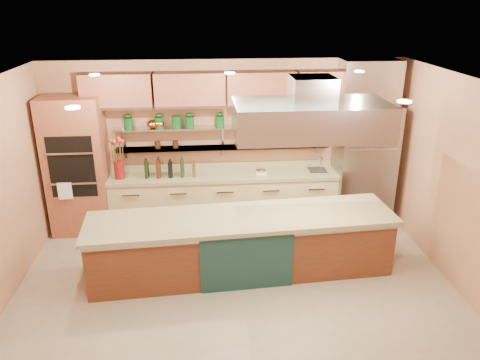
{
  "coord_description": "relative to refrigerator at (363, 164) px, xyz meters",
  "views": [
    {
      "loc": [
        -0.41,
        -5.22,
        3.73
      ],
      "look_at": [
        0.12,
        1.0,
        1.28
      ],
      "focal_mm": 35.0,
      "sensor_mm": 36.0,
      "label": 1
    }
  ],
  "objects": [
    {
      "name": "floor",
      "position": [
        -2.35,
        -2.14,
        -1.06
      ],
      "size": [
        6.0,
        5.0,
        0.02
      ],
      "primitive_type": "cube",
      "color": "tan",
      "rests_on": "ground"
    },
    {
      "name": "ceiling",
      "position": [
        -2.35,
        -2.14,
        1.75
      ],
      "size": [
        6.0,
        5.0,
        0.02
      ],
      "primitive_type": "cube",
      "color": "black",
      "rests_on": "wall_back"
    },
    {
      "name": "wall_back",
      "position": [
        -2.35,
        0.36,
        0.35
      ],
      "size": [
        6.0,
        0.04,
        2.8
      ],
      "primitive_type": "cube",
      "color": "#B67A56",
      "rests_on": "floor"
    },
    {
      "name": "wall_front",
      "position": [
        -2.35,
        -4.64,
        0.35
      ],
      "size": [
        6.0,
        0.04,
        2.8
      ],
      "primitive_type": "cube",
      "color": "#B67A56",
      "rests_on": "floor"
    },
    {
      "name": "wall_right",
      "position": [
        0.65,
        -2.14,
        0.35
      ],
      "size": [
        0.04,
        5.0,
        2.8
      ],
      "primitive_type": "cube",
      "color": "#B67A56",
      "rests_on": "floor"
    },
    {
      "name": "oven_stack",
      "position": [
        -4.8,
        0.04,
        0.1
      ],
      "size": [
        0.95,
        0.64,
        2.3
      ],
      "primitive_type": "cube",
      "color": "#975037",
      "rests_on": "floor"
    },
    {
      "name": "refrigerator",
      "position": [
        0.0,
        0.0,
        0.0
      ],
      "size": [
        0.95,
        0.72,
        2.1
      ],
      "primitive_type": "cube",
      "color": "gray",
      "rests_on": "floor"
    },
    {
      "name": "back_counter",
      "position": [
        -2.4,
        0.06,
        -0.58
      ],
      "size": [
        3.84,
        0.64,
        0.93
      ],
      "primitive_type": "cube",
      "color": "tan",
      "rests_on": "floor"
    },
    {
      "name": "wall_shelf_lower",
      "position": [
        -2.4,
        0.23,
        0.3
      ],
      "size": [
        3.6,
        0.26,
        0.03
      ],
      "primitive_type": "cube",
      "color": "#A8A9AF",
      "rests_on": "wall_back"
    },
    {
      "name": "wall_shelf_upper",
      "position": [
        -2.4,
        0.23,
        0.65
      ],
      "size": [
        3.6,
        0.26,
        0.03
      ],
      "primitive_type": "cube",
      "color": "#A8A9AF",
      "rests_on": "wall_back"
    },
    {
      "name": "upper_cabinets",
      "position": [
        -2.35,
        0.18,
        1.3
      ],
      "size": [
        4.6,
        0.36,
        0.55
      ],
      "primitive_type": "cube",
      "color": "#975037",
      "rests_on": "wall_back"
    },
    {
      "name": "range_hood",
      "position": [
        -1.34,
        -1.51,
        1.2
      ],
      "size": [
        2.0,
        1.0,
        0.45
      ],
      "primitive_type": "cube",
      "color": "#A8A9AF",
      "rests_on": "ceiling"
    },
    {
      "name": "ceiling_downlights",
      "position": [
        -2.35,
        -1.94,
        1.72
      ],
      "size": [
        4.0,
        2.8,
        0.02
      ],
      "primitive_type": "cube",
      "color": "#FFE5A5",
      "rests_on": "ceiling"
    },
    {
      "name": "island",
      "position": [
        -2.24,
        -1.51,
        -0.61
      ],
      "size": [
        4.27,
        1.21,
        0.88
      ],
      "primitive_type": "cube",
      "rotation": [
        0.0,
        0.0,
        0.07
      ],
      "color": "brown",
      "rests_on": "floor"
    },
    {
      "name": "flower_vase",
      "position": [
        -4.13,
        0.01,
        0.03
      ],
      "size": [
        0.22,
        0.22,
        0.3
      ],
      "primitive_type": "cylinder",
      "rotation": [
        0.0,
        0.0,
        0.4
      ],
      "color": "maroon",
      "rests_on": "back_counter"
    },
    {
      "name": "oil_bottle_cluster",
      "position": [
        -3.29,
        0.01,
        0.03
      ],
      "size": [
        0.92,
        0.34,
        0.29
      ],
      "primitive_type": "cube",
      "rotation": [
        0.0,
        0.0,
        -0.09
      ],
      "color": "black",
      "rests_on": "back_counter"
    },
    {
      "name": "kitchen_scale",
      "position": [
        -1.77,
        0.01,
        -0.07
      ],
      "size": [
        0.18,
        0.14,
        0.1
      ],
      "primitive_type": "cube",
      "rotation": [
        0.0,
        0.0,
        0.07
      ],
      "color": "white",
      "rests_on": "back_counter"
    },
    {
      "name": "bar_faucet",
      "position": [
        -0.72,
        0.11,
        -0.0
      ],
      "size": [
        0.04,
        0.04,
        0.24
      ],
      "primitive_type": "cylinder",
      "rotation": [
        0.0,
        0.0,
        -0.28
      ],
      "color": "white",
      "rests_on": "back_counter"
    },
    {
      "name": "copper_kettle",
      "position": [
        -3.57,
        0.23,
        0.73
      ],
      "size": [
        0.22,
        0.22,
        0.14
      ],
      "primitive_type": "ellipsoid",
      "rotation": [
        0.0,
        0.0,
        -0.32
      ],
      "color": "#CB6A2E",
      "rests_on": "wall_shelf_upper"
    },
    {
      "name": "green_canister",
      "position": [
        -3.17,
        0.23,
        0.76
      ],
      "size": [
        0.2,
        0.2,
        0.19
      ],
      "primitive_type": "cylinder",
      "rotation": [
        0.0,
        0.0,
        -0.25
      ],
      "color": "#0E4116",
      "rests_on": "wall_shelf_upper"
    }
  ]
}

